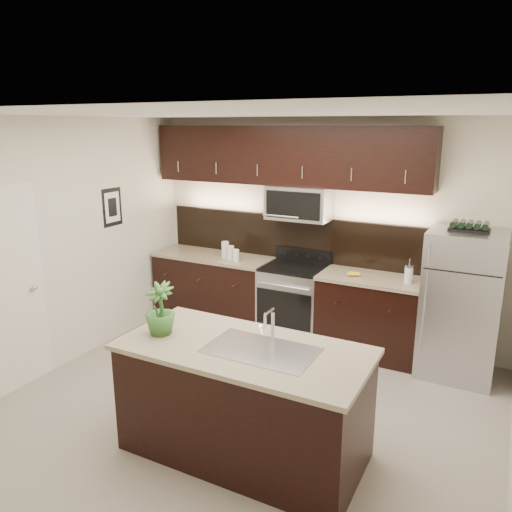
{
  "coord_description": "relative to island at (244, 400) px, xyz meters",
  "views": [
    {
      "loc": [
        2.04,
        -3.72,
        2.61
      ],
      "look_at": [
        -0.19,
        0.55,
        1.34
      ],
      "focal_mm": 35.0,
      "sensor_mm": 36.0,
      "label": 1
    }
  ],
  "objects": [
    {
      "name": "ground",
      "position": [
        -0.3,
        0.6,
        -0.47
      ],
      "size": [
        4.5,
        4.5,
        0.0
      ],
      "primitive_type": "plane",
      "color": "gray",
      "rests_on": "ground"
    },
    {
      "name": "room_walls",
      "position": [
        -0.41,
        0.56,
        1.22
      ],
      "size": [
        4.52,
        4.02,
        2.71
      ],
      "color": "beige",
      "rests_on": "ground"
    },
    {
      "name": "counter_run",
      "position": [
        -0.76,
        2.29,
        -0.0
      ],
      "size": [
        3.51,
        0.65,
        0.94
      ],
      "color": "black",
      "rests_on": "ground"
    },
    {
      "name": "upper_fixtures",
      "position": [
        -0.73,
        2.43,
        1.67
      ],
      "size": [
        3.49,
        0.4,
        1.66
      ],
      "color": "black",
      "rests_on": "counter_run"
    },
    {
      "name": "island",
      "position": [
        0.0,
        0.0,
        0.0
      ],
      "size": [
        1.96,
        0.96,
        0.94
      ],
      "color": "black",
      "rests_on": "ground"
    },
    {
      "name": "sink_faucet",
      "position": [
        0.15,
        0.01,
        0.48
      ],
      "size": [
        0.84,
        0.5,
        0.28
      ],
      "color": "silver",
      "rests_on": "island"
    },
    {
      "name": "refrigerator",
      "position": [
        1.37,
        2.23,
        0.31
      ],
      "size": [
        0.76,
        0.68,
        1.57
      ],
      "primitive_type": "cube",
      "color": "#B2B2B7",
      "rests_on": "ground"
    },
    {
      "name": "wine_rack",
      "position": [
        1.37,
        2.23,
        1.15
      ],
      "size": [
        0.39,
        0.24,
        0.09
      ],
      "color": "black",
      "rests_on": "refrigerator"
    },
    {
      "name": "plant",
      "position": [
        -0.73,
        -0.09,
        0.69
      ],
      "size": [
        0.26,
        0.26,
        0.44
      ],
      "primitive_type": "imported",
      "rotation": [
        0.0,
        0.0,
        0.06
      ],
      "color": "#316327",
      "rests_on": "island"
    },
    {
      "name": "canisters",
      "position": [
        -1.43,
        2.2,
        0.56
      ],
      "size": [
        0.3,
        0.18,
        0.21
      ],
      "rotation": [
        0.0,
        0.0,
        -0.41
      ],
      "color": "silver",
      "rests_on": "counter_run"
    },
    {
      "name": "french_press",
      "position": [
        0.81,
        2.24,
        0.57
      ],
      "size": [
        0.09,
        0.09,
        0.27
      ],
      "rotation": [
        0.0,
        0.0,
        0.36
      ],
      "color": "silver",
      "rests_on": "counter_run"
    },
    {
      "name": "bananas",
      "position": [
        0.16,
        2.21,
        0.49
      ],
      "size": [
        0.19,
        0.18,
        0.05
      ],
      "primitive_type": "ellipsoid",
      "rotation": [
        0.0,
        0.0,
        0.42
      ],
      "color": "gold",
      "rests_on": "counter_run"
    }
  ]
}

